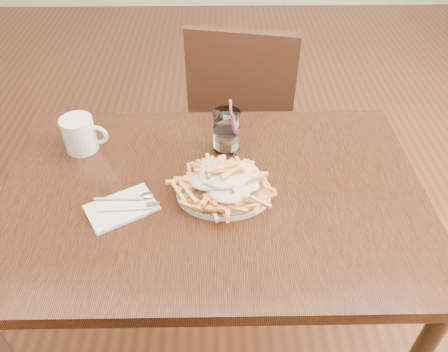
{
  "coord_description": "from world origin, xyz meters",
  "views": [
    {
      "loc": [
        0.02,
        -0.9,
        1.59
      ],
      "look_at": [
        0.03,
        -0.02,
        0.82
      ],
      "focal_mm": 35.0,
      "sensor_mm": 36.0,
      "label": 1
    }
  ],
  "objects_px": {
    "coffee_mug": "(80,134)",
    "loaded_fries": "(224,179)",
    "chair_far": "(243,110)",
    "water_glass": "(227,134)",
    "fries_plate": "(224,192)",
    "table": "(213,209)"
  },
  "relations": [
    {
      "from": "table",
      "to": "fries_plate",
      "type": "distance_m",
      "value": 0.1
    },
    {
      "from": "coffee_mug",
      "to": "loaded_fries",
      "type": "bearing_deg",
      "value": -26.47
    },
    {
      "from": "chair_far",
      "to": "loaded_fries",
      "type": "xyz_separation_m",
      "value": [
        -0.1,
        -0.77,
        0.28
      ]
    },
    {
      "from": "table",
      "to": "coffee_mug",
      "type": "height_order",
      "value": "coffee_mug"
    },
    {
      "from": "chair_far",
      "to": "water_glass",
      "type": "xyz_separation_m",
      "value": [
        -0.09,
        -0.56,
        0.27
      ]
    },
    {
      "from": "water_glass",
      "to": "loaded_fries",
      "type": "bearing_deg",
      "value": -93.1
    },
    {
      "from": "table",
      "to": "water_glass",
      "type": "relative_size",
      "value": 6.57
    },
    {
      "from": "water_glass",
      "to": "coffee_mug",
      "type": "relative_size",
      "value": 1.3
    },
    {
      "from": "loaded_fries",
      "to": "coffee_mug",
      "type": "xyz_separation_m",
      "value": [
        -0.44,
        0.22,
        -0.0
      ]
    },
    {
      "from": "table",
      "to": "fries_plate",
      "type": "xyz_separation_m",
      "value": [
        0.03,
        -0.02,
        0.09
      ]
    },
    {
      "from": "table",
      "to": "loaded_fries",
      "type": "height_order",
      "value": "loaded_fries"
    },
    {
      "from": "table",
      "to": "fries_plate",
      "type": "height_order",
      "value": "fries_plate"
    },
    {
      "from": "loaded_fries",
      "to": "water_glass",
      "type": "relative_size",
      "value": 1.49
    },
    {
      "from": "table",
      "to": "chair_far",
      "type": "height_order",
      "value": "chair_far"
    },
    {
      "from": "table",
      "to": "fries_plate",
      "type": "bearing_deg",
      "value": -34.91
    },
    {
      "from": "water_glass",
      "to": "coffee_mug",
      "type": "distance_m",
      "value": 0.45
    },
    {
      "from": "table",
      "to": "loaded_fries",
      "type": "bearing_deg",
      "value": -34.91
    },
    {
      "from": "fries_plate",
      "to": "water_glass",
      "type": "distance_m",
      "value": 0.22
    },
    {
      "from": "fries_plate",
      "to": "loaded_fries",
      "type": "height_order",
      "value": "loaded_fries"
    },
    {
      "from": "water_glass",
      "to": "table",
      "type": "bearing_deg",
      "value": -102.72
    },
    {
      "from": "fries_plate",
      "to": "loaded_fries",
      "type": "bearing_deg",
      "value": -45.0
    },
    {
      "from": "chair_far",
      "to": "water_glass",
      "type": "distance_m",
      "value": 0.63
    }
  ]
}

